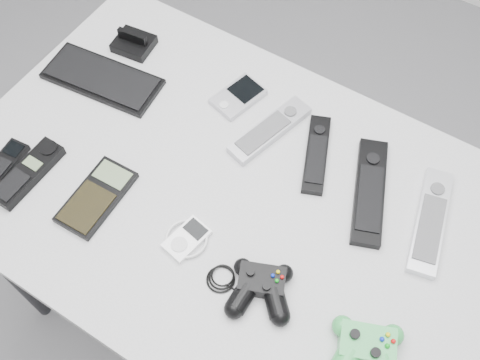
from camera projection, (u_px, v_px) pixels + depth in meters
The scene contains 15 objects.
floor at pixel (238, 299), 1.86m from camera, with size 3.50×3.50×0.00m, color slate.
desk at pixel (235, 211), 1.21m from camera, with size 1.18×0.76×0.79m.
pda_keyboard at pixel (102, 78), 1.30m from camera, with size 0.27×0.12×0.02m, color black.
dock_bracket at pixel (133, 40), 1.34m from camera, with size 0.09×0.08×0.05m, color black.
pda at pixel (238, 96), 1.28m from camera, with size 0.07×0.12×0.02m, color #ACABB2.
remote_silver_a at pixel (270, 130), 1.23m from camera, with size 0.05×0.21×0.02m, color #ACABB2.
remote_black_a at pixel (316, 154), 1.20m from camera, with size 0.04×0.19×0.02m, color black.
remote_black_b at pixel (370, 191), 1.15m from camera, with size 0.06×0.25×0.02m, color black.
remote_silver_b at pixel (430, 221), 1.11m from camera, with size 0.05×0.24×0.02m, color silver.
mobile_phone at pixel (6, 161), 1.19m from camera, with size 0.05×0.10×0.02m, color black.
cordless_handset at pixel (28, 173), 1.17m from camera, with size 0.05×0.17×0.03m, color black.
calculator at pixel (97, 197), 1.14m from camera, with size 0.09×0.17×0.02m, color black.
mp3_player at pixel (187, 239), 1.10m from camera, with size 0.08×0.09×0.02m, color white.
controller_black at pixel (261, 287), 1.03m from camera, with size 0.21×0.13×0.04m, color black, non-canonical shape.
controller_green at pixel (367, 352), 0.97m from camera, with size 0.14×0.15×0.05m, color #268C38, non-canonical shape.
Camera 1 is at (0.33, -0.51, 1.80)m, focal length 42.00 mm.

